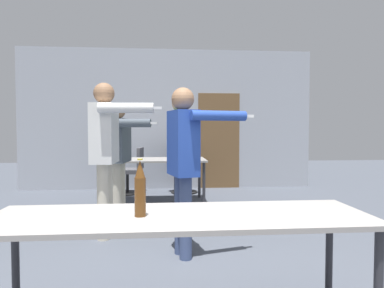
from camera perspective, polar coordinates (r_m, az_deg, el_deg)
back_wall at (r=7.39m, az=-3.84°, el=4.05°), size 6.24×0.12×2.98m
conference_table_near at (r=2.12m, az=-1.95°, el=-13.40°), size 2.28×0.68×0.76m
conference_table_far at (r=5.99m, az=-6.00°, el=-3.17°), size 1.71×0.83×0.76m
person_right_polo at (r=4.88m, az=-1.83°, el=-0.00°), size 0.88×0.63×1.75m
person_center_tall at (r=4.12m, az=-14.16°, el=-0.07°), size 0.81×0.71×1.81m
person_near_casual at (r=3.39m, az=-1.29°, el=-1.71°), size 0.85×0.57×1.68m
person_left_plaid at (r=5.06m, az=-12.06°, el=-0.90°), size 0.75×0.79×1.64m
office_chair_far_right at (r=6.87m, az=-10.10°, el=-4.68°), size 0.57×0.52×0.91m
office_chair_far_left at (r=6.92m, az=-1.72°, el=-4.61°), size 0.67×0.68×0.91m
beer_bottle at (r=2.05m, az=-8.64°, el=-7.47°), size 0.07×0.07×0.34m
drink_cup at (r=6.08m, az=-3.39°, el=-1.93°), size 0.08×0.08×0.10m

